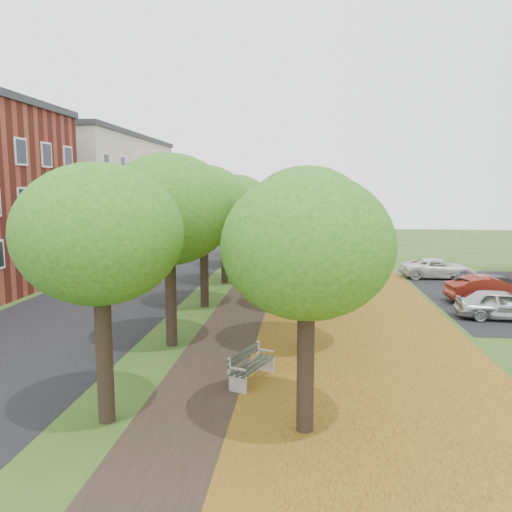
% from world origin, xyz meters
% --- Properties ---
extents(ground, '(120.00, 120.00, 0.00)m').
position_xyz_m(ground, '(0.00, 0.00, 0.00)').
color(ground, '#2D4C19').
rests_on(ground, ground).
extents(street_asphalt, '(8.00, 70.00, 0.01)m').
position_xyz_m(street_asphalt, '(-7.50, 15.00, 0.00)').
color(street_asphalt, black).
rests_on(street_asphalt, ground).
extents(footpath, '(3.20, 70.00, 0.01)m').
position_xyz_m(footpath, '(0.00, 15.00, 0.00)').
color(footpath, black).
rests_on(footpath, ground).
extents(leaf_verge, '(7.50, 70.00, 0.01)m').
position_xyz_m(leaf_verge, '(5.00, 15.00, 0.01)').
color(leaf_verge, olive).
rests_on(leaf_verge, ground).
extents(parking_lot, '(9.00, 16.00, 0.01)m').
position_xyz_m(parking_lot, '(13.50, 16.00, 0.00)').
color(parking_lot, black).
rests_on(parking_lot, ground).
extents(tree_row_west, '(4.21, 34.21, 6.31)m').
position_xyz_m(tree_row_west, '(-2.20, 15.00, 4.49)').
color(tree_row_west, black).
rests_on(tree_row_west, ground).
extents(tree_row_east, '(4.21, 34.21, 6.31)m').
position_xyz_m(tree_row_east, '(2.60, 15.00, 4.49)').
color(tree_row_east, black).
rests_on(tree_row_east, ground).
extents(building_cream, '(10.30, 20.30, 10.40)m').
position_xyz_m(building_cream, '(-17.00, 33.00, 5.21)').
color(building_cream, beige).
rests_on(building_cream, ground).
extents(bench, '(1.24, 2.01, 0.92)m').
position_xyz_m(bench, '(1.02, 2.86, 0.48)').
color(bench, '#273028').
rests_on(bench, ground).
extents(car_silver, '(3.91, 1.82, 1.29)m').
position_xyz_m(car_silver, '(11.09, 10.92, 0.65)').
color(car_silver, '#B2B2B7').
rests_on(car_silver, ground).
extents(car_red, '(4.15, 1.69, 1.34)m').
position_xyz_m(car_red, '(11.68, 14.07, 0.67)').
color(car_red, maroon).
rests_on(car_red, ground).
extents(car_grey, '(4.82, 3.23, 1.30)m').
position_xyz_m(car_grey, '(12.29, 14.77, 0.65)').
color(car_grey, '#38383E').
rests_on(car_grey, ground).
extents(car_white, '(4.48, 2.12, 1.24)m').
position_xyz_m(car_white, '(11.00, 21.01, 0.62)').
color(car_white, white).
rests_on(car_white, ground).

